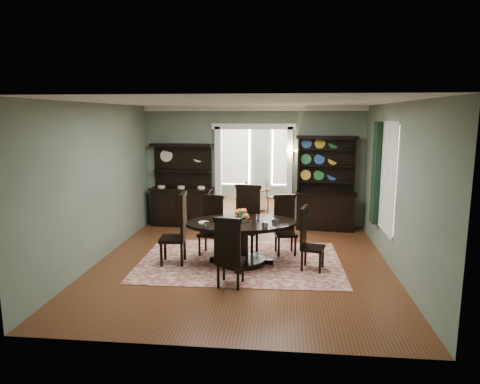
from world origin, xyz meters
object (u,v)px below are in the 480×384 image
object	(u,v)px
welsh_dresser	(325,196)
parlor_table	(258,196)
dining_table	(241,234)
sideboard	(182,197)

from	to	relation	value
welsh_dresser	parlor_table	distance (m)	2.58
dining_table	parlor_table	world-z (taller)	dining_table
sideboard	welsh_dresser	xyz separation A→B (m)	(3.59, -0.01, 0.10)
welsh_dresser	parlor_table	size ratio (longest dim) A/B	3.20
welsh_dresser	parlor_table	xyz separation A→B (m)	(-1.76, 1.85, -0.40)
dining_table	parlor_table	xyz separation A→B (m)	(0.05, 4.58, -0.13)
welsh_dresser	sideboard	bearing A→B (deg)	-174.52
dining_table	sideboard	bearing A→B (deg)	113.20
parlor_table	welsh_dresser	bearing A→B (deg)	-46.49
dining_table	sideboard	world-z (taller)	sideboard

